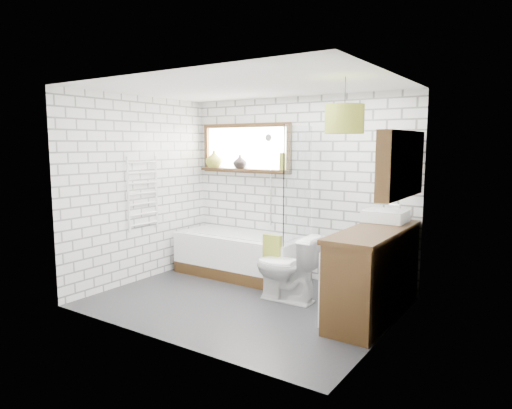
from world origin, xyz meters
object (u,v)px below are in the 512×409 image
Objects in this scene: bathtub at (241,255)px; basin at (386,216)px; toilet at (287,267)px; vanity at (374,272)px; pendant at (345,119)px.

basin reaches higher than bathtub.
bathtub is at bearing -119.53° from toilet.
vanity is at bearing -12.05° from bathtub.
pendant reaches higher than vanity.
vanity is (2.09, -0.45, 0.18)m from bathtub.
vanity reaches higher than bathtub.
pendant is at bearing -109.39° from vanity.
basin is 1.23× the size of pendant.
basin is at bearing 96.84° from vanity.
basin is 1.47m from pendant.
toilet is at bearing -27.40° from bathtub.
bathtub is 2.80m from pendant.
bathtub is 4.86× the size of pendant.
pendant reaches higher than bathtub.
basin is 1.31m from toilet.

